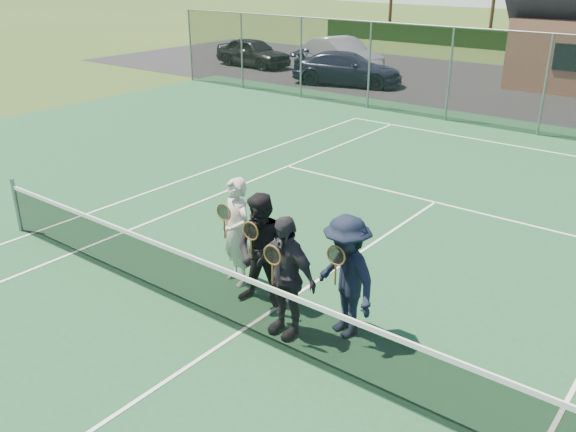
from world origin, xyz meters
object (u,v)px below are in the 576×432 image
object	(u,v)px
player_a	(236,232)
car_c	(347,69)
car_b	(341,55)
tennis_net	(239,301)
car_a	(253,52)
player_c	(285,276)
player_b	(263,251)
player_d	(346,277)

from	to	relation	value
player_a	car_c	bearing A→B (deg)	116.92
car_b	tennis_net	size ratio (longest dim) A/B	0.41
car_a	player_c	size ratio (longest dim) A/B	2.27
car_c	player_a	world-z (taller)	player_a
player_a	player_c	distance (m)	1.67
car_c	player_b	bearing A→B (deg)	-167.50
car_b	player_d	distance (m)	22.20
car_b	player_c	xyz separation A→B (m)	(11.56, -19.04, 0.13)
car_a	player_d	distance (m)	23.85
car_b	tennis_net	distance (m)	22.37
car_b	car_c	distance (m)	3.28
car_a	player_c	world-z (taller)	player_c
tennis_net	player_b	xyz separation A→B (m)	(-0.24, 0.81, 0.38)
player_c	car_a	bearing A→B (deg)	131.93
car_c	player_d	xyz separation A→B (m)	(10.20, -15.95, 0.24)
player_b	player_d	xyz separation A→B (m)	(1.41, 0.10, -0.00)
car_b	player_d	bearing A→B (deg)	-125.37
car_c	player_b	xyz separation A→B (m)	(8.80, -16.05, 0.24)
car_a	car_b	world-z (taller)	car_b
car_b	player_d	xyz separation A→B (m)	(12.23, -18.53, 0.13)
tennis_net	player_c	size ratio (longest dim) A/B	6.49
car_b	player_a	xyz separation A→B (m)	(10.03, -18.35, 0.13)
player_a	tennis_net	bearing A→B (deg)	-46.68
car_c	player_d	bearing A→B (deg)	-163.62
car_a	player_c	bearing A→B (deg)	-134.47
car_a	player_a	xyz separation A→B (m)	(14.35, -16.99, 0.23)
car_a	player_d	size ratio (longest dim) A/B	2.27
car_c	player_d	world-z (taller)	player_d
car_a	player_a	distance (m)	22.24
car_b	player_d	size ratio (longest dim) A/B	2.66
tennis_net	player_d	xyz separation A→B (m)	(1.17, 0.91, 0.38)
car_b	player_a	bearing A→B (deg)	-130.13
player_b	player_c	bearing A→B (deg)	-29.12
car_b	player_d	world-z (taller)	player_d
player_d	car_b	bearing A→B (deg)	123.42
player_c	player_d	size ratio (longest dim) A/B	1.00
tennis_net	car_c	bearing A→B (deg)	118.19
player_d	player_a	bearing A→B (deg)	175.30
car_c	player_d	size ratio (longest dim) A/B	2.60
car_a	car_b	bearing A→B (deg)	-68.94
player_a	player_d	bearing A→B (deg)	-4.70
car_a	player_a	size ratio (longest dim) A/B	2.27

